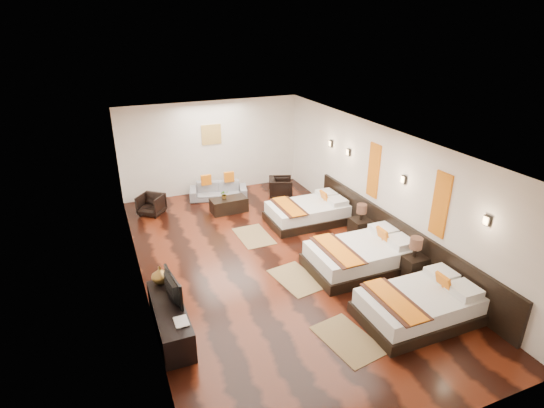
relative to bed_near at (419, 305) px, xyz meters
name	(u,v)px	position (x,y,z in m)	size (l,w,h in m)	color
floor	(272,262)	(-1.70, 2.82, -0.28)	(5.50, 9.50, 0.01)	black
ceiling	(272,139)	(-1.70, 2.82, 2.52)	(5.50, 9.50, 0.01)	white
back_wall	(212,147)	(-1.70, 7.57, 1.12)	(5.50, 0.01, 2.80)	silver
left_wall	(137,227)	(-4.45, 2.82, 1.12)	(0.01, 9.50, 2.80)	silver
right_wall	(381,187)	(1.05, 2.82, 1.12)	(0.01, 9.50, 2.80)	silver
headboard_panel	(396,238)	(1.01, 2.02, 0.17)	(0.08, 6.60, 0.90)	black
bed_near	(419,305)	(0.00, 0.00, 0.00)	(2.11, 1.33, 0.80)	black
bed_mid	(361,256)	(0.00, 1.86, 0.02)	(2.25, 1.42, 0.86)	black
bed_far	(308,212)	(0.00, 4.39, 0.00)	(2.08, 1.31, 0.79)	black
nightstand_a	(413,264)	(0.75, 1.10, 0.06)	(0.48, 0.48, 0.95)	black
nightstand_b	(360,226)	(0.75, 3.06, 0.04)	(0.46, 0.46, 0.90)	black
jute_mat_near	(348,340)	(-1.48, -0.02, -0.27)	(0.75, 1.20, 0.01)	olive
jute_mat_mid	(296,279)	(-1.48, 1.99, -0.27)	(0.75, 1.20, 0.01)	olive
jute_mat_far	(254,236)	(-1.64, 4.14, -0.27)	(0.75, 1.20, 0.01)	olive
tv_console	(170,319)	(-4.20, 1.33, 0.00)	(0.50, 1.80, 0.55)	black
tv	(169,288)	(-4.15, 1.48, 0.52)	(0.84, 0.11, 0.48)	black
book	(174,323)	(-4.20, 0.81, 0.29)	(0.22, 0.29, 0.03)	black
figurine	(160,275)	(-4.20, 2.08, 0.44)	(0.32, 0.32, 0.34)	brown
sofa	(218,191)	(-1.76, 6.86, -0.03)	(1.68, 0.66, 0.49)	slate
armchair_left	(151,205)	(-3.78, 6.47, 0.01)	(0.61, 0.63, 0.58)	black
armchair_right	(281,188)	(0.01, 6.22, 0.04)	(0.67, 0.69, 0.63)	black
coffee_table	(229,205)	(-1.76, 5.81, -0.08)	(1.00, 0.50, 0.40)	black
table_plant	(224,194)	(-1.86, 5.85, 0.25)	(0.23, 0.20, 0.25)	#2B581D
orange_panel_a	(440,205)	(1.03, 0.92, 1.42)	(0.04, 0.40, 1.30)	#D86014
orange_panel_b	(374,171)	(1.03, 3.12, 1.42)	(0.04, 0.40, 1.30)	#D86014
sconce_near	(487,221)	(1.01, -0.18, 1.57)	(0.07, 0.12, 0.18)	black
sconce_mid	(404,179)	(1.01, 2.02, 1.57)	(0.07, 0.12, 0.18)	black
sconce_far	(348,152)	(1.01, 4.22, 1.57)	(0.07, 0.12, 0.18)	black
sconce_lounge	(331,144)	(1.01, 5.12, 1.57)	(0.07, 0.12, 0.18)	black
gold_artwork	(211,135)	(-1.70, 7.55, 1.52)	(0.60, 0.04, 0.60)	#AD873F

